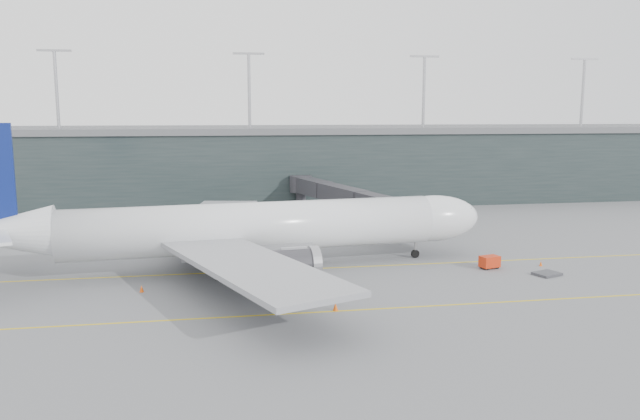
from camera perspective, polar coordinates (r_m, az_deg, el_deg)
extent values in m
plane|color=slate|center=(76.26, -7.83, -4.89)|extent=(320.00, 320.00, 0.00)
cube|color=gold|center=(72.38, -7.72, -5.63)|extent=(160.00, 0.25, 0.02)
cube|color=gold|center=(57.04, -7.10, -9.61)|extent=(160.00, 0.25, 0.02)
cube|color=gold|center=(96.06, -5.28, -1.98)|extent=(0.25, 60.00, 0.02)
cube|color=#1D2728|center=(132.55, -8.80, 3.99)|extent=(240.00, 35.00, 14.00)
cube|color=#535457|center=(132.13, -8.88, 7.27)|extent=(240.00, 36.00, 1.20)
cylinder|color=#9E9EA3|center=(125.24, -22.94, 9.99)|extent=(0.60, 0.60, 14.00)
cylinder|color=#9E9EA3|center=(122.35, -6.49, 10.67)|extent=(0.60, 0.60, 14.00)
cylinder|color=#9E9EA3|center=(129.25, 9.46, 10.51)|extent=(0.60, 0.60, 14.00)
cylinder|color=#9E9EA3|center=(144.53, 22.88, 9.75)|extent=(0.60, 0.60, 14.00)
cylinder|color=silver|center=(72.71, -6.13, -1.56)|extent=(43.17, 9.98, 5.77)
ellipsoid|color=silver|center=(79.57, 10.29, -0.75)|extent=(12.63, 6.94, 5.77)
cone|color=silver|center=(73.24, -27.07, -1.90)|extent=(10.73, 6.52, 5.54)
cube|color=gray|center=(73.01, -6.82, -3.32)|extent=(15.28, 6.10, 1.86)
cube|color=black|center=(81.01, 12.57, 0.02)|extent=(2.31, 2.98, 0.74)
cube|color=gray|center=(58.54, -6.50, -5.05)|extent=(17.75, 28.17, 0.51)
cylinder|color=#36363A|center=(65.08, -3.19, -5.02)|extent=(6.80, 3.89, 3.26)
cube|color=gray|center=(86.61, -9.50, -0.58)|extent=(13.08, 28.05, 0.51)
cylinder|color=#36363A|center=(82.05, -5.82, -2.15)|extent=(6.80, 3.89, 3.26)
cube|color=silver|center=(78.30, -27.03, -0.91)|extent=(6.41, 9.09, 0.33)
cylinder|color=black|center=(79.45, 8.69, -3.97)|extent=(1.06, 0.47, 1.02)
cylinder|color=#9E9EA3|center=(79.30, 8.70, -3.48)|extent=(0.28, 0.28, 2.42)
cylinder|color=black|center=(68.82, -8.53, -5.90)|extent=(1.25, 0.58, 1.21)
cylinder|color=black|center=(77.45, -9.34, -4.25)|extent=(1.25, 0.58, 1.21)
cube|color=#2A2A2E|center=(81.28, 8.88, -0.41)|extent=(4.08, 4.37, 2.84)
cube|color=#2A2A2E|center=(88.34, 5.87, 0.39)|extent=(5.84, 13.42, 2.54)
cube|color=#2A2A2E|center=(99.83, 2.02, 1.41)|extent=(6.09, 13.48, 2.64)
cube|color=#2A2A2E|center=(111.69, -1.02, 2.21)|extent=(6.33, 13.55, 2.74)
cylinder|color=#9E9EA3|center=(89.46, 5.60, -1.54)|extent=(0.51, 0.51, 3.86)
cube|color=#36363A|center=(89.75, 5.59, -2.53)|extent=(2.35, 1.99, 0.71)
cylinder|color=#2A2A2E|center=(118.16, 2.90, 2.56)|extent=(4.06, 4.06, 3.05)
cylinder|color=#2A2A2E|center=(118.56, 2.89, 1.00)|extent=(1.83, 1.83, 3.66)
cube|color=#B9270D|center=(75.75, 15.25, -4.56)|extent=(2.48, 1.92, 1.30)
cylinder|color=black|center=(75.03, 15.00, -5.19)|extent=(0.42, 0.25, 0.40)
cylinder|color=black|center=(76.04, 15.93, -5.04)|extent=(0.42, 0.25, 0.40)
cylinder|color=black|center=(75.78, 14.52, -5.03)|extent=(0.42, 0.25, 0.40)
cylinder|color=black|center=(76.78, 15.45, -4.89)|extent=(0.42, 0.25, 0.40)
cube|color=#37373C|center=(74.83, 20.04, -5.49)|extent=(3.31, 2.99, 0.27)
cube|color=#36363A|center=(85.16, -12.44, -3.47)|extent=(2.17, 1.96, 0.18)
cube|color=#B7BBC4|center=(85.00, -12.46, -2.94)|extent=(1.80, 1.75, 1.34)
cube|color=#24428F|center=(84.86, -12.47, -2.48)|extent=(1.86, 1.81, 0.07)
cube|color=#36363A|center=(87.99, -9.79, -2.98)|extent=(2.25, 1.82, 0.22)
cube|color=#B6BAC3|center=(87.79, -9.81, -2.34)|extent=(1.81, 1.70, 1.66)
cube|color=#24428F|center=(87.63, -9.83, -1.79)|extent=(1.86, 1.76, 0.09)
cube|color=#36363A|center=(86.44, -8.70, -3.16)|extent=(2.29, 1.85, 0.22)
cube|color=#B2B5BF|center=(86.24, -8.72, -2.50)|extent=(1.84, 1.73, 1.68)
cube|color=#24428F|center=(86.07, -8.73, -1.93)|extent=(1.89, 1.78, 0.09)
cone|color=#DB4D0C|center=(78.91, 19.54, -4.63)|extent=(0.38, 0.38, 0.61)
cone|color=#E5520C|center=(58.04, 1.42, -8.82)|extent=(0.49, 0.49, 0.78)
cone|color=#DD410C|center=(88.46, -1.33, -2.69)|extent=(0.40, 0.40, 0.64)
cone|color=#E84F0C|center=(66.34, -16.00, -6.93)|extent=(0.45, 0.45, 0.71)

